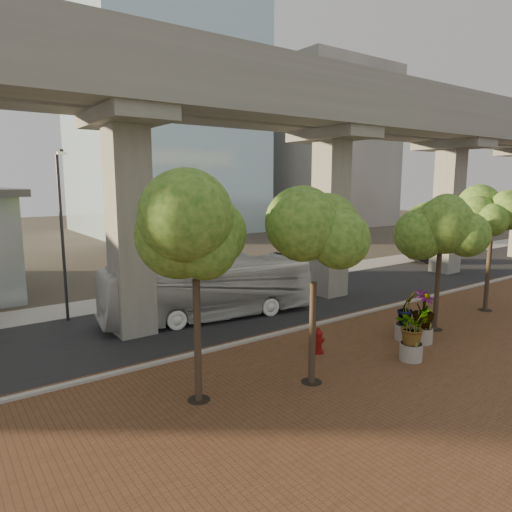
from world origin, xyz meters
TOP-DOWN VIEW (x-y plane):
  - ground at (0.00, 0.00)m, footprint 160.00×160.00m
  - brick_plaza at (0.00, -8.00)m, footprint 70.00×13.00m
  - asphalt_road at (0.00, 2.00)m, footprint 90.00×8.00m
  - curb_strip at (0.00, -2.00)m, footprint 70.00×0.25m
  - far_sidewalk at (0.00, 7.50)m, footprint 90.00×3.00m
  - transit_viaduct at (0.00, 2.00)m, footprint 72.00×5.60m
  - midrise_block at (38.00, 36.00)m, footprint 18.00×16.00m
  - transit_bus at (-2.09, 2.02)m, footprint 10.82×4.07m
  - parked_car at (21.29, 5.01)m, footprint 4.46×2.60m
  - fire_hydrant at (-1.04, -4.59)m, footprint 0.50×0.45m
  - planter_front at (1.27, -7.17)m, footprint 1.85×1.85m
  - planter_right at (3.26, -6.27)m, footprint 2.07×2.07m
  - planter_left at (3.00, -5.63)m, footprint 1.91×1.91m
  - street_tree_far_west at (-6.73, -5.34)m, footprint 4.04×4.04m
  - street_tree_near_west at (-3.06, -6.42)m, footprint 3.74×3.74m
  - street_tree_near_east at (5.26, -5.57)m, footprint 4.14×4.14m
  - street_tree_far_east at (10.20, -5.26)m, footprint 3.77×3.77m
  - streetlamp_west at (-7.95, 5.52)m, footprint 0.40×1.17m
  - streetlamp_east at (9.55, 5.74)m, footprint 0.44×1.29m

SIDE VIEW (x-z plane):
  - ground at x=0.00m, z-range 0.00..0.00m
  - asphalt_road at x=0.00m, z-range 0.00..0.04m
  - brick_plaza at x=0.00m, z-range 0.00..0.06m
  - far_sidewalk at x=0.00m, z-range 0.00..0.06m
  - curb_strip at x=0.00m, z-range 0.00..0.16m
  - fire_hydrant at x=-1.04m, z-range 0.04..1.04m
  - parked_car at x=21.29m, z-range 0.00..1.39m
  - planter_front at x=1.27m, z-range 0.28..2.31m
  - planter_left at x=3.00m, z-range 0.29..2.39m
  - planter_right at x=3.26m, z-range 0.29..2.51m
  - transit_bus at x=-2.09m, z-range 0.00..2.94m
  - street_tree_near_west at x=-3.06m, z-range 1.45..7.68m
  - streetlamp_west at x=-7.95m, z-range 0.68..8.74m
  - street_tree_far_east at x=10.20m, z-range 1.56..8.04m
  - street_tree_near_east at x=5.26m, z-range 1.50..8.19m
  - street_tree_far_west at x=-6.73m, z-range 1.60..8.40m
  - streetlamp_east at x=9.55m, z-range 0.74..9.64m
  - transit_viaduct at x=0.00m, z-range 1.09..13.49m
  - midrise_block at x=38.00m, z-range 0.00..24.00m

